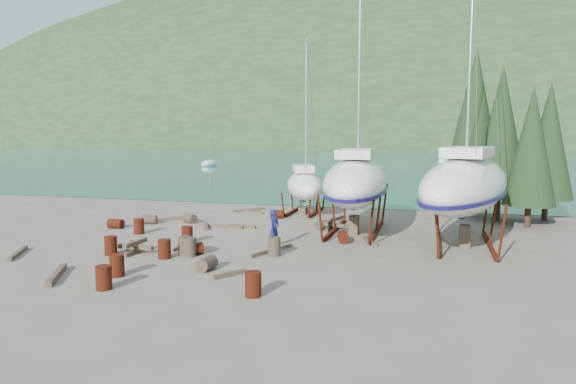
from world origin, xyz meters
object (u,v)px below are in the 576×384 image
(large_sailboat_far, at_px, (466,184))
(small_sailboat_shore, at_px, (305,185))
(worker, at_px, (274,228))
(large_sailboat_near, at_px, (356,181))

(large_sailboat_far, bearing_deg, small_sailboat_shore, 156.16)
(large_sailboat_far, xyz_separation_m, small_sailboat_shore, (-10.42, 8.08, -1.09))
(worker, bearing_deg, small_sailboat_shore, 17.32)
(large_sailboat_near, distance_m, large_sailboat_far, 6.16)
(large_sailboat_near, relative_size, large_sailboat_far, 0.97)
(large_sailboat_near, height_order, small_sailboat_shore, large_sailboat_near)
(large_sailboat_near, distance_m, small_sailboat_shore, 7.71)
(large_sailboat_near, height_order, large_sailboat_far, large_sailboat_far)
(large_sailboat_far, height_order, worker, large_sailboat_far)
(large_sailboat_near, xyz_separation_m, large_sailboat_far, (5.84, -1.96, 0.15))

